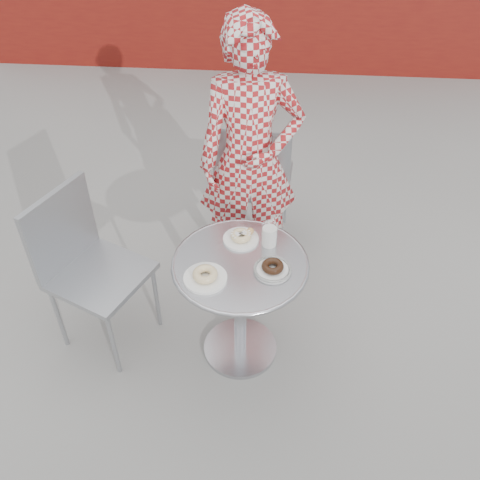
# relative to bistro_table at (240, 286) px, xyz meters

# --- Properties ---
(ground) EXTENTS (60.00, 60.00, 0.00)m
(ground) POSITION_rel_bistro_table_xyz_m (-0.00, 0.02, -0.50)
(ground) COLOR gray
(ground) RESTS_ON ground
(bistro_table) EXTENTS (0.65, 0.65, 0.66)m
(bistro_table) POSITION_rel_bistro_table_xyz_m (0.00, 0.00, 0.00)
(bistro_table) COLOR silver
(bistro_table) RESTS_ON ground
(chair_far) EXTENTS (0.47, 0.47, 0.92)m
(chair_far) POSITION_rel_bistro_table_xyz_m (0.02, 0.93, -0.21)
(chair_far) COLOR #9FA1A6
(chair_far) RESTS_ON ground
(chair_left) EXTENTS (0.57, 0.57, 0.90)m
(chair_left) POSITION_rel_bistro_table_xyz_m (-0.73, 0.06, -0.22)
(chair_left) COLOR #9FA1A6
(chair_left) RESTS_ON ground
(seated_person) EXTENTS (0.62, 0.46, 1.57)m
(seated_person) POSITION_rel_bistro_table_xyz_m (-0.00, 0.68, 0.29)
(seated_person) COLOR maroon
(seated_person) RESTS_ON ground
(plate_far) EXTENTS (0.18, 0.18, 0.05)m
(plate_far) POSITION_rel_bistro_table_xyz_m (-0.01, 0.16, 0.18)
(plate_far) COLOR white
(plate_far) RESTS_ON bistro_table
(plate_near) EXTENTS (0.20, 0.20, 0.05)m
(plate_near) POSITION_rel_bistro_table_xyz_m (-0.15, -0.12, 0.18)
(plate_near) COLOR white
(plate_near) RESTS_ON bistro_table
(plate_checker) EXTENTS (0.18, 0.18, 0.05)m
(plate_checker) POSITION_rel_bistro_table_xyz_m (0.15, -0.04, 0.17)
(plate_checker) COLOR white
(plate_checker) RESTS_ON bistro_table
(milk_cup) EXTENTS (0.08, 0.08, 0.12)m
(milk_cup) POSITION_rel_bistro_table_xyz_m (0.13, 0.14, 0.22)
(milk_cup) COLOR white
(milk_cup) RESTS_ON bistro_table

